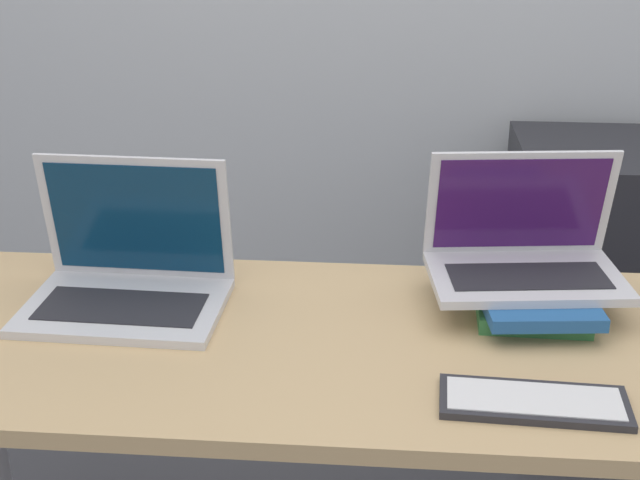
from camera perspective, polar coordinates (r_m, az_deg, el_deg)
desk at (r=1.57m, az=2.10°, el=-9.02°), size 1.73×0.62×0.76m
laptop_left at (r=1.66m, az=-12.17°, el=-2.31°), size 0.36×0.26×0.26m
book_stack at (r=1.65m, az=13.33°, el=-3.55°), size 0.22×0.29×0.05m
laptop_on_books at (r=1.65m, az=12.92°, el=-0.77°), size 0.36×0.25×0.23m
wireless_keyboard at (r=1.38m, az=13.53°, el=-10.04°), size 0.28×0.12×0.01m
mini_fridge at (r=2.56m, az=17.28°, el=-3.29°), size 0.48×0.48×0.84m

